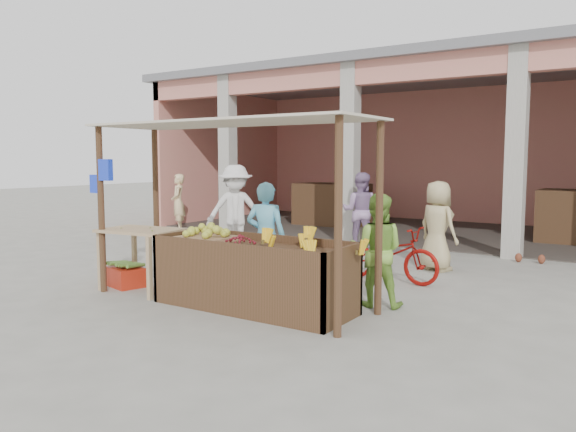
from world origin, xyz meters
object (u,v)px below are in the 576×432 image
Objects in this scene: vendor_green at (377,247)px; motorcycle at (388,252)px; red_crate at (126,277)px; fruit_stall at (253,277)px; side_table at (141,239)px; vendor_blue at (266,234)px.

motorcycle is (-0.45, 1.46, -0.31)m from vendor_green.
red_crate is 3.80m from vendor_green.
fruit_stall is 1.63m from vendor_green.
fruit_stall is 2.17× the size of side_table.
side_table is at bearing 13.46° from vendor_blue.
fruit_stall is 1.49× the size of motorcycle.
red_crate is at bearing -1.19° from vendor_green.
vendor_blue is at bearing 38.71° from red_crate.
vendor_blue is 1.65m from vendor_green.
vendor_green is at bearing 37.35° from fruit_stall.
vendor_blue is at bearing 146.44° from motorcycle.
side_table is 0.74m from red_crate.
red_crate is 0.32× the size of motorcycle.
motorcycle reaches higher than side_table.
vendor_green is (1.64, 0.15, -0.07)m from vendor_blue.
fruit_stall is at bearing -3.98° from side_table.
side_table is at bearing 7.68° from red_crate.
fruit_stall is 1.97m from side_table.
vendor_blue is 0.97× the size of motorcycle.
vendor_blue reaches higher than vendor_green.
motorcycle is (2.75, 2.53, -0.30)m from side_table.
fruit_stall is at bearing 97.97° from vendor_blue.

